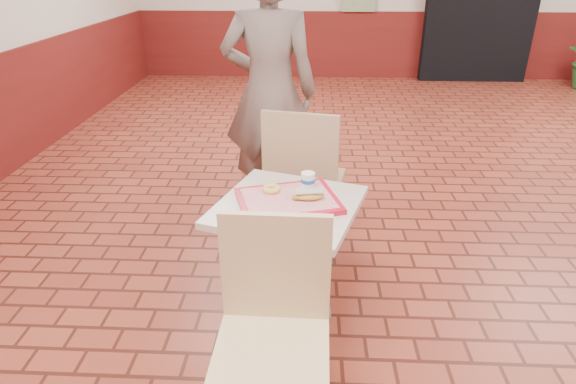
{
  "coord_description": "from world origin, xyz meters",
  "views": [
    {
      "loc": [
        -1.3,
        -2.83,
        1.74
      ],
      "look_at": [
        -1.4,
        -0.79,
        0.74
      ],
      "focal_mm": 30.0,
      "sensor_mm": 36.0,
      "label": 1
    }
  ],
  "objects_px": {
    "main_table": "(288,243)",
    "long_john_donut": "(308,195)",
    "chair_main_back": "(303,175)",
    "customer": "(270,93)",
    "paper_cup": "(308,181)",
    "ring_donut": "(271,189)",
    "serving_tray": "(288,201)",
    "chair_main_front": "(273,323)"
  },
  "relations": [
    {
      "from": "ring_donut",
      "to": "serving_tray",
      "type": "bearing_deg",
      "value": -38.86
    },
    {
      "from": "chair_main_back",
      "to": "ring_donut",
      "type": "relative_size",
      "value": 10.76
    },
    {
      "from": "chair_main_front",
      "to": "ring_donut",
      "type": "distance_m",
      "value": 0.75
    },
    {
      "from": "main_table",
      "to": "chair_main_back",
      "type": "bearing_deg",
      "value": 84.32
    },
    {
      "from": "chair_main_back",
      "to": "serving_tray",
      "type": "relative_size",
      "value": 2.08
    },
    {
      "from": "ring_donut",
      "to": "paper_cup",
      "type": "relative_size",
      "value": 1.04
    },
    {
      "from": "main_table",
      "to": "chair_main_back",
      "type": "distance_m",
      "value": 0.66
    },
    {
      "from": "customer",
      "to": "ring_donut",
      "type": "distance_m",
      "value": 1.16
    },
    {
      "from": "chair_main_back",
      "to": "serving_tray",
      "type": "distance_m",
      "value": 0.67
    },
    {
      "from": "chair_main_front",
      "to": "customer",
      "type": "xyz_separation_m",
      "value": [
        -0.16,
        1.86,
        0.4
      ]
    },
    {
      "from": "chair_main_back",
      "to": "customer",
      "type": "relative_size",
      "value": 0.53
    },
    {
      "from": "serving_tray",
      "to": "long_john_donut",
      "type": "relative_size",
      "value": 2.94
    },
    {
      "from": "main_table",
      "to": "paper_cup",
      "type": "bearing_deg",
      "value": 47.78
    },
    {
      "from": "serving_tray",
      "to": "chair_main_front",
      "type": "bearing_deg",
      "value": -92.19
    },
    {
      "from": "serving_tray",
      "to": "main_table",
      "type": "bearing_deg",
      "value": -135.0
    },
    {
      "from": "chair_main_back",
      "to": "long_john_donut",
      "type": "relative_size",
      "value": 6.13
    },
    {
      "from": "customer",
      "to": "serving_tray",
      "type": "xyz_separation_m",
      "value": [
        0.18,
        -1.21,
        -0.21
      ]
    },
    {
      "from": "customer",
      "to": "paper_cup",
      "type": "distance_m",
      "value": 1.16
    },
    {
      "from": "main_table",
      "to": "chair_main_back",
      "type": "relative_size",
      "value": 0.7
    },
    {
      "from": "long_john_donut",
      "to": "chair_main_back",
      "type": "bearing_deg",
      "value": 92.76
    },
    {
      "from": "chair_main_back",
      "to": "chair_main_front",
      "type": "bearing_deg",
      "value": 96.88
    },
    {
      "from": "customer",
      "to": "serving_tray",
      "type": "distance_m",
      "value": 1.25
    },
    {
      "from": "chair_main_back",
      "to": "long_john_donut",
      "type": "xyz_separation_m",
      "value": [
        0.03,
        -0.66,
        0.19
      ]
    },
    {
      "from": "chair_main_back",
      "to": "main_table",
      "type": "bearing_deg",
      "value": 95.14
    },
    {
      "from": "chair_main_front",
      "to": "ring_donut",
      "type": "bearing_deg",
      "value": 96.19
    },
    {
      "from": "long_john_donut",
      "to": "paper_cup",
      "type": "relative_size",
      "value": 1.82
    },
    {
      "from": "main_table",
      "to": "serving_tray",
      "type": "xyz_separation_m",
      "value": [
        0.0,
        0.0,
        0.24
      ]
    },
    {
      "from": "serving_tray",
      "to": "ring_donut",
      "type": "distance_m",
      "value": 0.11
    },
    {
      "from": "long_john_donut",
      "to": "paper_cup",
      "type": "distance_m",
      "value": 0.12
    },
    {
      "from": "serving_tray",
      "to": "chair_main_back",
      "type": "bearing_deg",
      "value": 84.32
    },
    {
      "from": "customer",
      "to": "paper_cup",
      "type": "relative_size",
      "value": 20.89
    },
    {
      "from": "ring_donut",
      "to": "chair_main_front",
      "type": "bearing_deg",
      "value": -85.14
    },
    {
      "from": "chair_main_back",
      "to": "long_john_donut",
      "type": "height_order",
      "value": "chair_main_back"
    },
    {
      "from": "ring_donut",
      "to": "paper_cup",
      "type": "bearing_deg",
      "value": 10.68
    },
    {
      "from": "serving_tray",
      "to": "long_john_donut",
      "type": "xyz_separation_m",
      "value": [
        0.1,
        -0.01,
        0.04
      ]
    },
    {
      "from": "main_table",
      "to": "chair_main_front",
      "type": "distance_m",
      "value": 0.65
    },
    {
      "from": "main_table",
      "to": "chair_main_back",
      "type": "xyz_separation_m",
      "value": [
        0.06,
        0.65,
        0.08
      ]
    },
    {
      "from": "customer",
      "to": "paper_cup",
      "type": "bearing_deg",
      "value": 104.7
    },
    {
      "from": "main_table",
      "to": "long_john_donut",
      "type": "bearing_deg",
      "value": -5.91
    },
    {
      "from": "customer",
      "to": "paper_cup",
      "type": "xyz_separation_m",
      "value": [
        0.28,
        -1.11,
        -0.15
      ]
    },
    {
      "from": "chair_main_back",
      "to": "serving_tray",
      "type": "xyz_separation_m",
      "value": [
        -0.06,
        -0.65,
        0.15
      ]
    },
    {
      "from": "main_table",
      "to": "long_john_donut",
      "type": "relative_size",
      "value": 4.31
    }
  ]
}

